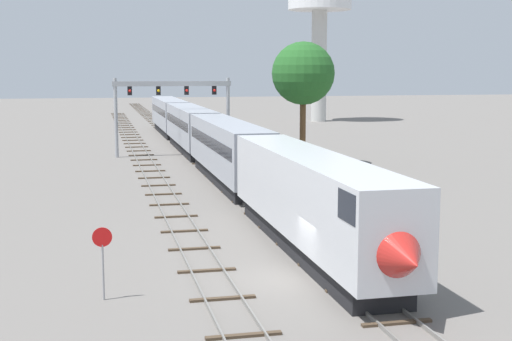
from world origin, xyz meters
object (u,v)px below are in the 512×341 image
object	(u,v)px
passenger_train	(205,136)
water_tower	(320,2)
signal_gantry	(173,99)
trackside_tree_left	(303,74)
stop_sign	(103,253)

from	to	relation	value
passenger_train	water_tower	bearing A→B (deg)	61.74
passenger_train	water_tower	world-z (taller)	water_tower
signal_gantry	passenger_train	bearing A→B (deg)	-72.21
passenger_train	trackside_tree_left	xyz separation A→B (m)	(8.65, -3.00, 5.85)
passenger_train	signal_gantry	xyz separation A→B (m)	(-2.25, 7.01, 3.27)
trackside_tree_left	stop_sign	bearing A→B (deg)	-117.37
stop_sign	trackside_tree_left	distance (m)	41.11
signal_gantry	stop_sign	size ratio (longest dim) A/B	4.20
signal_gantry	water_tower	world-z (taller)	water_tower
water_tower	stop_sign	size ratio (longest dim) A/B	8.67
passenger_train	trackside_tree_left	size ratio (longest dim) A/B	7.79
stop_sign	passenger_train	bearing A→B (deg)	75.63
passenger_train	water_tower	distance (m)	60.55
signal_gantry	trackside_tree_left	world-z (taller)	trackside_tree_left
passenger_train	water_tower	size ratio (longest dim) A/B	3.56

